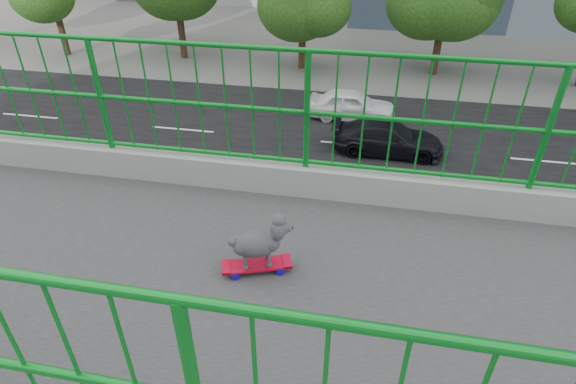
# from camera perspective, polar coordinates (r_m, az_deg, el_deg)

# --- Properties ---
(road) EXTENTS (18.00, 90.00, 0.02)m
(road) POSITION_cam_1_polar(r_m,az_deg,el_deg) (18.10, 7.51, 1.45)
(road) COLOR black
(road) RESTS_ON ground
(railing) EXTENTS (3.00, 24.00, 1.42)m
(railing) POSITION_cam_1_polar(r_m,az_deg,el_deg) (3.37, -1.68, -9.96)
(railing) COLOR gray
(railing) RESTS_ON footbridge
(skateboard) EXTENTS (0.33, 0.56, 0.07)m
(skateboard) POSITION_cam_1_polar(r_m,az_deg,el_deg) (3.67, -3.85, -9.01)
(skateboard) COLOR red
(skateboard) RESTS_ON footbridge
(poodle) EXTENTS (0.30, 0.47, 0.41)m
(poodle) POSITION_cam_1_polar(r_m,az_deg,el_deg) (3.52, -3.56, -6.09)
(poodle) COLOR #2C292E
(poodle) RESTS_ON skateboard
(car_1) EXTENTS (1.48, 4.25, 1.40)m
(car_1) POSITION_cam_1_polar(r_m,az_deg,el_deg) (15.90, -14.83, -1.50)
(car_1) COLOR black
(car_1) RESTS_ON ground
(car_3) EXTENTS (1.89, 4.64, 1.35)m
(car_3) POSITION_cam_1_polar(r_m,az_deg,el_deg) (20.06, 12.15, 6.52)
(car_3) COLOR black
(car_3) RESTS_ON ground
(car_4) EXTENTS (1.67, 4.15, 1.41)m
(car_4) POSITION_cam_1_polar(r_m,az_deg,el_deg) (22.97, 7.86, 10.60)
(car_4) COLOR white
(car_4) RESTS_ON ground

